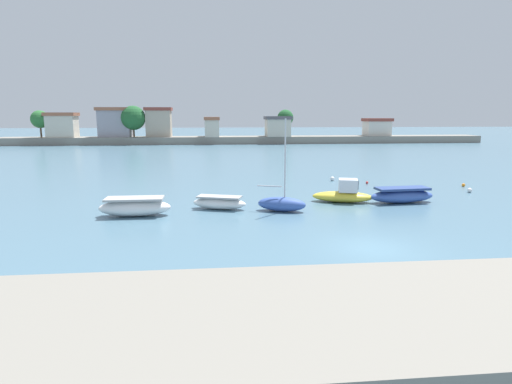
{
  "coord_description": "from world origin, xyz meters",
  "views": [
    {
      "loc": [
        -7.39,
        -18.4,
        6.27
      ],
      "look_at": [
        -4.61,
        9.98,
        0.98
      ],
      "focal_mm": 29.14,
      "sensor_mm": 36.0,
      "label": 1
    }
  ],
  "objects_px": {
    "moored_boat_0": "(135,207)",
    "mooring_buoy_1": "(332,179)",
    "mooring_buoy_3": "(367,183)",
    "moored_boat_3": "(344,194)",
    "moored_boat_1": "(219,203)",
    "moored_boat_2": "(282,204)",
    "moored_boat_4": "(402,195)",
    "mooring_buoy_0": "(463,185)",
    "mooring_buoy_4": "(470,190)"
  },
  "relations": [
    {
      "from": "moored_boat_0",
      "to": "mooring_buoy_1",
      "type": "distance_m",
      "value": 20.71
    },
    {
      "from": "mooring_buoy_1",
      "to": "mooring_buoy_3",
      "type": "bearing_deg",
      "value": -37.65
    },
    {
      "from": "moored_boat_3",
      "to": "mooring_buoy_1",
      "type": "height_order",
      "value": "moored_boat_3"
    },
    {
      "from": "moored_boat_1",
      "to": "moored_boat_2",
      "type": "distance_m",
      "value": 4.23
    },
    {
      "from": "moored_boat_4",
      "to": "mooring_buoy_1",
      "type": "height_order",
      "value": "moored_boat_4"
    },
    {
      "from": "moored_boat_1",
      "to": "moored_boat_4",
      "type": "distance_m",
      "value": 13.26
    },
    {
      "from": "mooring_buoy_0",
      "to": "mooring_buoy_1",
      "type": "distance_m",
      "value": 11.58
    },
    {
      "from": "mooring_buoy_3",
      "to": "mooring_buoy_0",
      "type": "bearing_deg",
      "value": -16.17
    },
    {
      "from": "moored_boat_3",
      "to": "moored_boat_1",
      "type": "bearing_deg",
      "value": -155.67
    },
    {
      "from": "moored_boat_2",
      "to": "moored_boat_0",
      "type": "bearing_deg",
      "value": -157.84
    },
    {
      "from": "mooring_buoy_4",
      "to": "moored_boat_4",
      "type": "bearing_deg",
      "value": -155.89
    },
    {
      "from": "moored_boat_4",
      "to": "mooring_buoy_0",
      "type": "bearing_deg",
      "value": 31.04
    },
    {
      "from": "moored_boat_0",
      "to": "mooring_buoy_3",
      "type": "distance_m",
      "value": 21.83
    },
    {
      "from": "mooring_buoy_1",
      "to": "mooring_buoy_4",
      "type": "distance_m",
      "value": 11.92
    },
    {
      "from": "moored_boat_4",
      "to": "mooring_buoy_0",
      "type": "relative_size",
      "value": 16.61
    },
    {
      "from": "moored_boat_2",
      "to": "mooring_buoy_4",
      "type": "relative_size",
      "value": 15.64
    },
    {
      "from": "moored_boat_0",
      "to": "moored_boat_4",
      "type": "height_order",
      "value": "moored_boat_0"
    },
    {
      "from": "moored_boat_3",
      "to": "mooring_buoy_0",
      "type": "distance_m",
      "value": 13.78
    },
    {
      "from": "mooring_buoy_1",
      "to": "mooring_buoy_3",
      "type": "distance_m",
      "value": 3.42
    },
    {
      "from": "moored_boat_1",
      "to": "mooring_buoy_0",
      "type": "xyz_separation_m",
      "value": [
        21.74,
        6.86,
        -0.28
      ]
    },
    {
      "from": "moored_boat_2",
      "to": "mooring_buoy_0",
      "type": "distance_m",
      "value": 19.33
    },
    {
      "from": "moored_boat_2",
      "to": "moored_boat_3",
      "type": "height_order",
      "value": "moored_boat_2"
    },
    {
      "from": "mooring_buoy_1",
      "to": "mooring_buoy_4",
      "type": "xyz_separation_m",
      "value": [
        9.51,
        -7.18,
        -0.02
      ]
    },
    {
      "from": "moored_boat_0",
      "to": "moored_boat_2",
      "type": "xyz_separation_m",
      "value": [
        9.43,
        0.39,
        -0.05
      ]
    },
    {
      "from": "moored_boat_0",
      "to": "mooring_buoy_0",
      "type": "xyz_separation_m",
      "value": [
        27.07,
        8.29,
        -0.42
      ]
    },
    {
      "from": "moored_boat_0",
      "to": "mooring_buoy_0",
      "type": "height_order",
      "value": "moored_boat_0"
    },
    {
      "from": "moored_boat_4",
      "to": "mooring_buoy_1",
      "type": "bearing_deg",
      "value": 97.51
    },
    {
      "from": "moored_boat_0",
      "to": "moored_boat_3",
      "type": "xyz_separation_m",
      "value": [
        14.41,
        2.86,
        0.01
      ]
    },
    {
      "from": "moored_boat_0",
      "to": "mooring_buoy_1",
      "type": "bearing_deg",
      "value": 37.72
    },
    {
      "from": "mooring_buoy_3",
      "to": "mooring_buoy_4",
      "type": "height_order",
      "value": "mooring_buoy_4"
    },
    {
      "from": "moored_boat_1",
      "to": "moored_boat_3",
      "type": "height_order",
      "value": "moored_boat_3"
    },
    {
      "from": "mooring_buoy_0",
      "to": "mooring_buoy_3",
      "type": "relative_size",
      "value": 1.2
    },
    {
      "from": "mooring_buoy_0",
      "to": "moored_boat_2",
      "type": "bearing_deg",
      "value": -155.89
    },
    {
      "from": "moored_boat_0",
      "to": "moored_boat_2",
      "type": "height_order",
      "value": "moored_boat_2"
    },
    {
      "from": "moored_boat_0",
      "to": "moored_boat_4",
      "type": "xyz_separation_m",
      "value": [
        18.56,
        2.24,
        -0.03
      ]
    },
    {
      "from": "moored_boat_3",
      "to": "mooring_buoy_0",
      "type": "xyz_separation_m",
      "value": [
        12.66,
        5.42,
        -0.43
      ]
    },
    {
      "from": "moored_boat_1",
      "to": "mooring_buoy_1",
      "type": "relative_size",
      "value": 9.31
    },
    {
      "from": "moored_boat_2",
      "to": "mooring_buoy_3",
      "type": "distance_m",
      "value": 14.05
    },
    {
      "from": "mooring_buoy_0",
      "to": "moored_boat_4",
      "type": "bearing_deg",
      "value": -144.6
    },
    {
      "from": "moored_boat_2",
      "to": "moored_boat_4",
      "type": "xyz_separation_m",
      "value": [
        9.13,
        1.85,
        0.02
      ]
    },
    {
      "from": "mooring_buoy_4",
      "to": "moored_boat_1",
      "type": "bearing_deg",
      "value": -168.76
    },
    {
      "from": "moored_boat_1",
      "to": "moored_boat_3",
      "type": "distance_m",
      "value": 9.2
    },
    {
      "from": "moored_boat_3",
      "to": "mooring_buoy_0",
      "type": "bearing_deg",
      "value": 38.55
    },
    {
      "from": "moored_boat_0",
      "to": "moored_boat_4",
      "type": "bearing_deg",
      "value": 6.79
    },
    {
      "from": "moored_boat_2",
      "to": "mooring_buoy_4",
      "type": "xyz_separation_m",
      "value": [
        16.45,
        5.12,
        -0.32
      ]
    },
    {
      "from": "mooring_buoy_1",
      "to": "moored_boat_1",
      "type": "bearing_deg",
      "value": -134.41
    },
    {
      "from": "moored_boat_2",
      "to": "mooring_buoy_0",
      "type": "height_order",
      "value": "moored_boat_2"
    },
    {
      "from": "mooring_buoy_1",
      "to": "mooring_buoy_3",
      "type": "xyz_separation_m",
      "value": [
        2.71,
        -2.09,
        -0.09
      ]
    },
    {
      "from": "mooring_buoy_0",
      "to": "mooring_buoy_4",
      "type": "height_order",
      "value": "mooring_buoy_4"
    },
    {
      "from": "mooring_buoy_1",
      "to": "moored_boat_4",
      "type": "bearing_deg",
      "value": -78.13
    }
  ]
}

